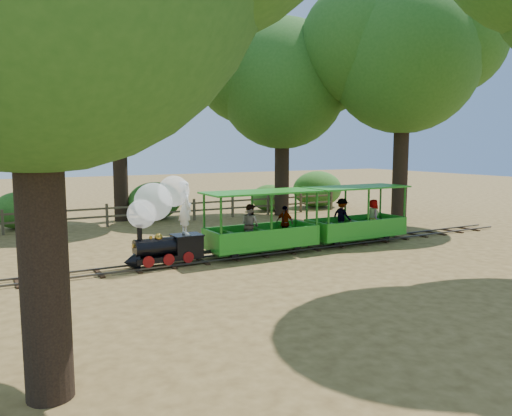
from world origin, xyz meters
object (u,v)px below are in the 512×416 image
locomotive (161,214)px  carriage_front (262,230)px  fence (174,209)px  carriage_rear (355,221)px

locomotive → carriage_front: size_ratio=0.71×
carriage_front → fence: carriage_front is taller
locomotive → fence: size_ratio=0.15×
carriage_rear → carriage_front: bearing=-179.2°
carriage_front → carriage_rear: same height
locomotive → carriage_front: bearing=-1.5°
locomotive → fence: bearing=68.1°
fence → carriage_rear: bearing=-63.8°
locomotive → carriage_rear: 7.16m
carriage_front → carriage_rear: size_ratio=1.00×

